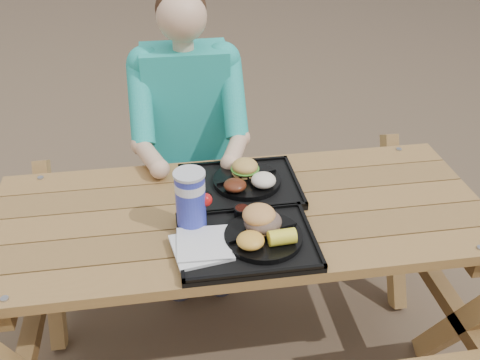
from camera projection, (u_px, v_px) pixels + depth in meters
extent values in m
plane|color=#999999|center=(240.00, 349.00, 2.34)|extent=(60.00, 60.00, 0.00)
cube|color=black|center=(247.00, 242.00, 1.77)|extent=(0.45, 0.35, 0.02)
cube|color=black|center=(240.00, 187.00, 2.05)|extent=(0.45, 0.35, 0.02)
cylinder|color=black|center=(263.00, 237.00, 1.76)|extent=(0.26, 0.26, 0.02)
cylinder|color=black|center=(247.00, 181.00, 2.05)|extent=(0.26, 0.26, 0.02)
cube|color=silver|center=(201.00, 247.00, 1.72)|extent=(0.21, 0.21, 0.02)
cylinder|color=#1621A7|center=(191.00, 201.00, 1.78)|extent=(0.10, 0.10, 0.20)
cylinder|color=black|center=(242.00, 212.00, 1.87)|extent=(0.06, 0.06, 0.03)
cylinder|color=gold|center=(257.00, 213.00, 1.86)|extent=(0.06, 0.06, 0.03)
ellipsoid|color=gold|center=(251.00, 240.00, 1.69)|extent=(0.09, 0.09, 0.05)
cube|color=black|center=(195.00, 186.00, 2.03)|extent=(0.11, 0.17, 0.01)
ellipsoid|color=#552111|center=(235.00, 185.00, 1.97)|extent=(0.09, 0.09, 0.04)
ellipsoid|color=white|center=(264.00, 180.00, 1.99)|extent=(0.09, 0.09, 0.05)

